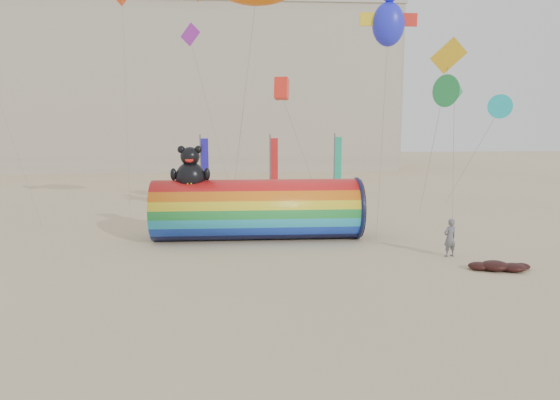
{
  "coord_description": "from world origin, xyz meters",
  "views": [
    {
      "loc": [
        -1.15,
        -22.05,
        6.09
      ],
      "look_at": [
        0.5,
        1.5,
        2.4
      ],
      "focal_mm": 32.0,
      "sensor_mm": 36.0,
      "label": 1
    }
  ],
  "objects": [
    {
      "name": "kite_handler",
      "position": [
        8.13,
        -0.48,
        0.88
      ],
      "size": [
        0.74,
        0.59,
        1.76
      ],
      "primitive_type": "imported",
      "rotation": [
        0.0,
        0.0,
        3.44
      ],
      "color": "slate",
      "rests_on": "ground"
    },
    {
      "name": "ground",
      "position": [
        0.0,
        0.0,
        0.0
      ],
      "size": [
        160.0,
        160.0,
        0.0
      ],
      "primitive_type": "plane",
      "color": "#CCB58C",
      "rests_on": "ground"
    },
    {
      "name": "windsock_assembly",
      "position": [
        -0.56,
        3.68,
        1.66
      ],
      "size": [
        10.82,
        3.3,
        4.99
      ],
      "color": "red",
      "rests_on": "ground"
    },
    {
      "name": "hotel_building",
      "position": [
        -12.0,
        45.95,
        10.31
      ],
      "size": [
        60.4,
        15.4,
        20.6
      ],
      "color": "#B7AD99",
      "rests_on": "ground"
    },
    {
      "name": "fabric_bundle",
      "position": [
        9.35,
        -2.69,
        0.17
      ],
      "size": [
        2.62,
        1.35,
        0.41
      ],
      "color": "#3A100A",
      "rests_on": "ground"
    },
    {
      "name": "festival_banners",
      "position": [
        1.07,
        16.8,
        2.64
      ],
      "size": [
        11.36,
        3.3,
        5.2
      ],
      "color": "#59595E",
      "rests_on": "ground"
    },
    {
      "name": "flying_kites",
      "position": [
        2.72,
        4.61,
        11.29
      ],
      "size": [
        30.21,
        13.03,
        8.08
      ],
      "color": "#2126EC",
      "rests_on": "ground"
    }
  ]
}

